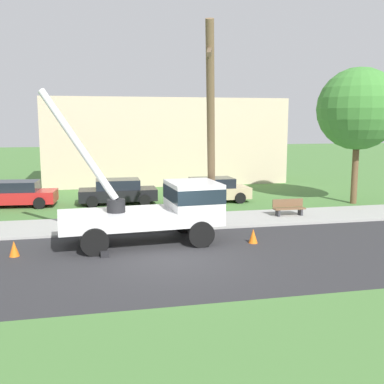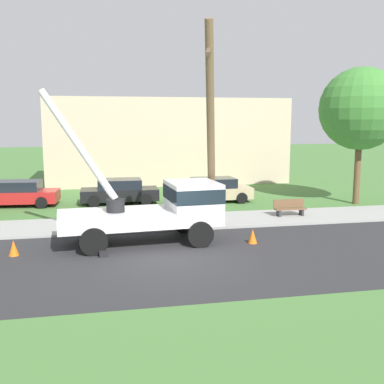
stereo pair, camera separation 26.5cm
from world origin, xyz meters
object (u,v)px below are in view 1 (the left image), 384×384
utility_truck (162,207)px  parked_sedan_red (15,194)px  leaning_utility_pole (211,130)px  traffic_cone_curbside (195,227)px  parked_sedan_black (118,192)px  roadside_tree_far (358,109)px  traffic_cone_behind (14,249)px  traffic_cone_ahead (253,236)px  parked_sedan_tan (212,190)px  park_bench (289,208)px

utility_truck → parked_sedan_red: utility_truck is taller
leaning_utility_pole → traffic_cone_curbside: 4.14m
utility_truck → parked_sedan_black: (-1.20, 8.89, -0.70)m
utility_truck → parked_sedan_red: 11.54m
utility_truck → roadside_tree_far: 14.17m
traffic_cone_behind → traffic_cone_curbside: size_ratio=1.00×
parked_sedan_black → roadside_tree_far: (13.36, -2.80, 4.68)m
utility_truck → leaning_utility_pole: size_ratio=0.81×
traffic_cone_ahead → parked_sedan_tan: parked_sedan_tan is taller
traffic_cone_curbside → roadside_tree_far: (10.58, 5.13, 5.11)m
utility_truck → parked_sedan_black: utility_truck is taller
leaning_utility_pole → traffic_cone_behind: size_ratio=15.25×
roadside_tree_far → park_bench: bearing=-151.9°
parked_sedan_tan → utility_truck: bearing=-117.0°
leaning_utility_pole → park_bench: size_ratio=5.34×
park_bench → parked_sedan_tan: bearing=117.2°
parked_sedan_tan → parked_sedan_red: bearing=175.2°
traffic_cone_ahead → traffic_cone_curbside: size_ratio=1.00×
traffic_cone_behind → parked_sedan_black: parked_sedan_black is taller
traffic_cone_curbside → parked_sedan_black: (-2.78, 7.94, 0.43)m
leaning_utility_pole → parked_sedan_red: 12.97m
utility_truck → traffic_cone_ahead: 3.78m
parked_sedan_red → traffic_cone_ahead: bearing=-44.8°
leaning_utility_pole → parked_sedan_red: bearing=136.4°
traffic_cone_curbside → utility_truck: bearing=-148.7°
leaning_utility_pole → traffic_cone_behind: bearing=-168.4°
utility_truck → roadside_tree_far: bearing=26.6°
leaning_utility_pole → traffic_cone_curbside: size_ratio=15.25×
parked_sedan_tan → traffic_cone_curbside: bearing=-109.9°
parked_sedan_black → park_bench: parked_sedan_black is taller
utility_truck → traffic_cone_behind: utility_truck is taller
traffic_cone_behind → roadside_tree_far: 19.59m
traffic_cone_ahead → traffic_cone_curbside: 2.72m
park_bench → utility_truck: bearing=-154.5°
traffic_cone_ahead → parked_sedan_red: parked_sedan_red is taller
leaning_utility_pole → traffic_cone_behind: (-7.58, -1.55, -4.09)m
traffic_cone_behind → parked_sedan_red: parked_sedan_red is taller
traffic_cone_behind → park_bench: 12.97m
traffic_cone_behind → parked_sedan_black: bearing=66.7°
traffic_cone_ahead → traffic_cone_behind: (-8.89, 0.11, 0.00)m
park_bench → traffic_cone_curbside: bearing=-156.4°
traffic_cone_ahead → parked_sedan_tan: bearing=85.2°
utility_truck → parked_sedan_tan: utility_truck is taller
parked_sedan_red → parked_sedan_black: 5.66m
traffic_cone_ahead → parked_sedan_black: parked_sedan_black is taller
utility_truck → traffic_cone_behind: (-5.42, -0.88, -1.13)m
traffic_cone_ahead → parked_sedan_black: (-4.67, 9.88, 0.43)m
utility_truck → parked_sedan_black: 9.00m
traffic_cone_behind → traffic_cone_curbside: same height
parked_sedan_red → parked_sedan_black: bearing=-3.7°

